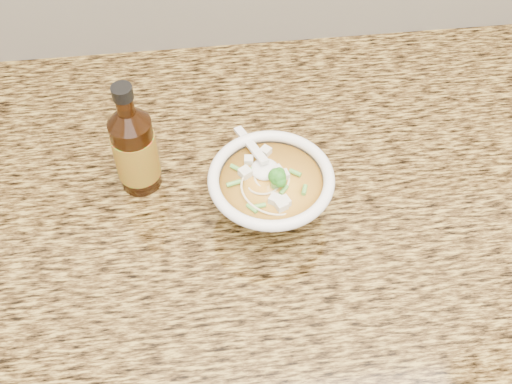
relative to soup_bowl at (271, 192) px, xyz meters
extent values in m
cube|color=#33200F|center=(0.16, 0.06, -0.51)|extent=(4.00, 0.65, 0.86)
cube|color=#A4853C|center=(0.16, 0.06, -0.06)|extent=(4.00, 0.68, 0.04)
cylinder|color=white|center=(0.00, 0.00, -0.04)|extent=(0.07, 0.07, 0.01)
torus|color=white|center=(0.00, 0.00, 0.03)|extent=(0.17, 0.17, 0.02)
torus|color=beige|center=(-0.01, 0.01, 0.02)|extent=(0.10, 0.10, 0.00)
torus|color=beige|center=(0.01, 0.01, 0.02)|extent=(0.09, 0.09, 0.00)
torus|color=beige|center=(0.00, 0.01, 0.02)|extent=(0.08, 0.08, 0.00)
torus|color=beige|center=(0.01, -0.01, 0.02)|extent=(0.08, 0.08, 0.00)
torus|color=beige|center=(0.01, -0.01, 0.02)|extent=(0.07, 0.07, 0.00)
torus|color=beige|center=(-0.01, -0.01, 0.02)|extent=(0.06, 0.06, 0.00)
torus|color=beige|center=(-0.01, -0.01, 0.02)|extent=(0.05, 0.05, 0.00)
torus|color=beige|center=(0.00, -0.01, 0.01)|extent=(0.09, 0.09, 0.00)
torus|color=beige|center=(0.01, 0.01, 0.01)|extent=(0.11, 0.11, 0.00)
torus|color=beige|center=(-0.01, -0.01, 0.01)|extent=(0.08, 0.08, 0.00)
cube|color=silver|center=(-0.01, 0.02, 0.03)|extent=(0.02, 0.02, 0.01)
cube|color=silver|center=(0.04, 0.01, 0.03)|extent=(0.01, 0.01, 0.01)
cube|color=silver|center=(0.03, -0.04, 0.03)|extent=(0.02, 0.02, 0.01)
cube|color=silver|center=(0.01, 0.02, 0.03)|extent=(0.02, 0.02, 0.01)
cube|color=silver|center=(0.02, 0.04, 0.03)|extent=(0.02, 0.02, 0.01)
cube|color=silver|center=(0.01, -0.01, 0.03)|extent=(0.02, 0.02, 0.01)
cube|color=silver|center=(0.00, 0.02, 0.03)|extent=(0.02, 0.02, 0.01)
cube|color=silver|center=(-0.02, 0.03, 0.03)|extent=(0.02, 0.02, 0.01)
ellipsoid|color=#196014|center=(0.00, -0.01, 0.04)|extent=(0.03, 0.03, 0.03)
cylinder|color=#60B043|center=(0.01, 0.02, 0.03)|extent=(0.02, 0.01, 0.01)
cylinder|color=#60B043|center=(-0.03, 0.04, 0.03)|extent=(0.02, 0.02, 0.01)
cylinder|color=#60B043|center=(0.01, 0.04, 0.03)|extent=(0.01, 0.02, 0.01)
cylinder|color=#60B043|center=(0.01, -0.05, 0.03)|extent=(0.02, 0.01, 0.01)
cylinder|color=#60B043|center=(-0.04, -0.03, 0.03)|extent=(0.02, 0.01, 0.01)
cylinder|color=#60B043|center=(-0.03, 0.02, 0.03)|extent=(0.02, 0.02, 0.01)
cylinder|color=#60B043|center=(0.01, 0.04, 0.03)|extent=(0.01, 0.02, 0.01)
cylinder|color=#60B043|center=(-0.03, 0.04, 0.03)|extent=(0.01, 0.02, 0.01)
ellipsoid|color=white|center=(-0.01, 0.02, 0.03)|extent=(0.04, 0.04, 0.01)
cube|color=white|center=(-0.02, 0.06, 0.03)|extent=(0.04, 0.09, 0.02)
cylinder|color=#361807|center=(-0.18, 0.07, 0.02)|extent=(0.07, 0.07, 0.12)
cylinder|color=#361807|center=(-0.18, 0.07, 0.11)|extent=(0.03, 0.03, 0.03)
cylinder|color=black|center=(-0.18, 0.07, 0.13)|extent=(0.03, 0.03, 0.02)
cylinder|color=red|center=(-0.18, 0.07, 0.02)|extent=(0.07, 0.07, 0.07)
camera|label=1|loc=(-0.08, -0.53, 0.68)|focal=45.00mm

